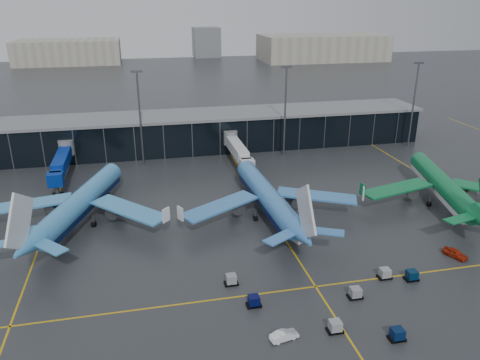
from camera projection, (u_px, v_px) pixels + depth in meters
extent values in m
plane|color=#282B2D|center=(234.00, 247.00, 85.53)|extent=(600.00, 600.00, 0.00)
cube|color=black|center=(192.00, 133.00, 140.18)|extent=(140.00, 16.00, 10.00)
cube|color=slate|center=(192.00, 115.00, 138.26)|extent=(142.00, 17.00, 0.80)
cylinder|color=#595B60|center=(66.00, 148.00, 125.38)|extent=(4.00, 4.00, 4.00)
cube|color=navy|center=(60.00, 167.00, 113.38)|extent=(3.00, 24.00, 3.00)
cylinder|color=#595B60|center=(57.00, 190.00, 107.67)|extent=(1.00, 1.00, 2.60)
cylinder|color=#595B60|center=(231.00, 138.00, 134.36)|extent=(4.00, 4.00, 4.00)
cube|color=silver|center=(241.00, 155.00, 122.36)|extent=(3.00, 24.00, 3.00)
cylinder|color=#595B60|center=(247.00, 175.00, 116.65)|extent=(1.00, 1.00, 2.60)
cylinder|color=#595B60|center=(140.00, 120.00, 123.54)|extent=(0.50, 0.50, 25.00)
cube|color=#595B60|center=(136.00, 71.00, 118.94)|extent=(3.00, 0.40, 0.60)
cylinder|color=#595B60|center=(285.00, 113.00, 131.52)|extent=(0.50, 0.50, 25.00)
cube|color=#595B60|center=(287.00, 67.00, 126.93)|extent=(3.00, 0.40, 0.60)
cylinder|color=#595B60|center=(413.00, 106.00, 139.51)|extent=(0.50, 0.50, 25.00)
cube|color=#595B60|center=(419.00, 63.00, 134.91)|extent=(3.00, 0.40, 0.60)
cube|color=#B2AD99|center=(322.00, 48.00, 342.96)|extent=(90.00, 42.00, 18.00)
cube|color=#B2AD99|center=(69.00, 52.00, 325.61)|extent=(70.00, 38.00, 16.00)
cube|color=#B2AD99|center=(206.00, 42.00, 362.69)|extent=(20.00, 20.00, 22.00)
cube|color=gold|center=(49.00, 218.00, 96.75)|extent=(0.30, 120.00, 0.02)
cube|color=gold|center=(260.00, 200.00, 105.74)|extent=(0.30, 120.00, 0.02)
cube|color=gold|center=(437.00, 184.00, 114.72)|extent=(0.30, 120.00, 0.02)
cube|color=gold|center=(315.00, 287.00, 73.87)|extent=(220.00, 0.30, 0.02)
cube|color=black|center=(355.00, 297.00, 71.09)|extent=(2.20, 1.50, 0.36)
cube|color=gray|center=(355.00, 292.00, 70.81)|extent=(1.60, 1.50, 1.50)
cube|color=black|center=(411.00, 279.00, 75.58)|extent=(2.20, 1.50, 0.36)
cube|color=#041F3A|center=(412.00, 275.00, 75.30)|extent=(1.60, 1.50, 1.50)
cube|color=black|center=(384.00, 277.00, 76.11)|extent=(2.20, 1.50, 0.36)
cube|color=gray|center=(385.00, 273.00, 75.83)|extent=(1.60, 1.50, 1.50)
cube|color=black|center=(254.00, 305.00, 69.17)|extent=(2.20, 1.50, 0.36)
cube|color=#040839|center=(254.00, 301.00, 68.90)|extent=(1.60, 1.50, 1.50)
cube|color=black|center=(335.00, 330.00, 63.85)|extent=(2.20, 1.50, 0.36)
cube|color=gray|center=(335.00, 326.00, 63.57)|extent=(1.60, 1.50, 1.50)
cube|color=black|center=(231.00, 283.00, 74.44)|extent=(2.20, 1.50, 0.36)
cube|color=gray|center=(231.00, 279.00, 74.16)|extent=(1.60, 1.50, 1.50)
cube|color=black|center=(397.00, 338.00, 62.35)|extent=(2.20, 1.50, 0.36)
cube|color=#04173B|center=(397.00, 334.00, 62.07)|extent=(1.60, 1.50, 1.50)
cube|color=silver|center=(297.00, 238.00, 88.10)|extent=(3.13, 3.75, 0.80)
cube|color=silver|center=(298.00, 229.00, 87.41)|extent=(2.45, 3.20, 2.29)
imported|color=#A5220C|center=(455.00, 253.00, 82.11)|extent=(3.27, 4.70, 1.49)
imported|color=white|center=(284.00, 335.00, 62.21)|extent=(4.20, 2.20, 1.32)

